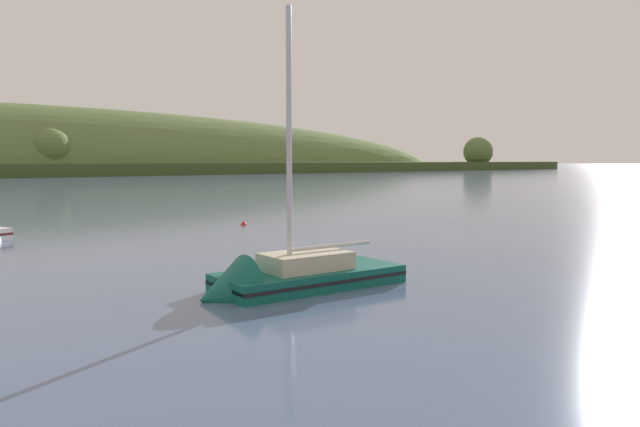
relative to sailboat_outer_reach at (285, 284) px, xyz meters
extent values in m
cube|color=#3C4E24|center=(10.29, 185.78, 1.65)|extent=(509.11, 99.68, 3.78)
sphere|color=#56703D|center=(18.59, 177.32, 7.83)|extent=(12.25, 12.25, 12.25)
sphere|color=#56703D|center=(220.10, 195.85, 8.66)|extent=(14.60, 14.60, 14.60)
cube|color=#0F564C|center=(1.11, 0.06, -0.15)|extent=(7.35, 3.27, 1.18)
cone|color=#0F564C|center=(-2.49, -0.13, -0.15)|extent=(1.95, 2.87, 2.77)
cube|color=black|center=(1.11, 0.06, 0.13)|extent=(7.36, 3.30, 0.14)
cube|color=#BCB299|center=(0.93, 0.05, 0.77)|extent=(3.35, 2.14, 0.66)
cylinder|color=silver|center=(0.21, 0.01, 5.24)|extent=(0.20, 0.20, 9.60)
cylinder|color=silver|center=(2.10, 0.11, 1.24)|extent=(3.79, 0.36, 0.16)
sphere|color=red|center=(8.43, 21.40, -0.24)|extent=(0.45, 0.45, 0.45)
cylinder|color=black|center=(8.43, 21.40, 0.03)|extent=(0.04, 0.04, 0.08)
camera|label=1|loc=(-10.67, -19.22, 4.56)|focal=33.97mm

